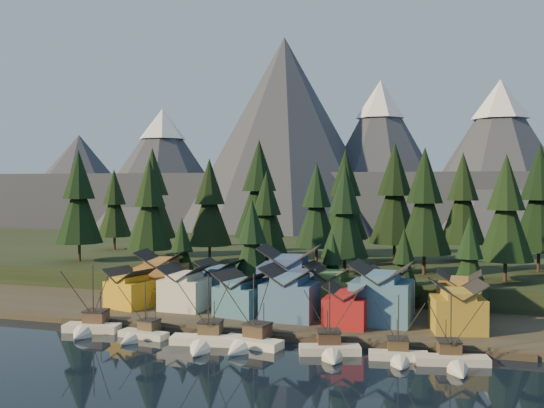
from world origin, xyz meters
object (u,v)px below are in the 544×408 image
(house_front_1, at_px, (185,286))
(boat_3, at_px, (248,332))
(boat_4, at_px, (330,340))
(house_front_0, at_px, (129,287))
(boat_2, at_px, (205,333))
(house_back_1, at_px, (219,281))
(boat_6, at_px, (453,353))
(boat_0, at_px, (89,318))
(boat_1, at_px, (140,327))
(boat_5, at_px, (399,347))
(house_back_0, at_px, (162,274))

(house_front_1, bearing_deg, boat_3, -40.11)
(boat_4, bearing_deg, house_front_0, 142.34)
(boat_2, bearing_deg, house_back_1, 98.86)
(boat_6, bearing_deg, house_back_1, 138.79)
(boat_0, bearing_deg, boat_6, -10.71)
(boat_1, height_order, house_front_1, house_front_1)
(boat_6, bearing_deg, boat_0, 166.46)
(boat_0, distance_m, boat_5, 52.19)
(boat_0, relative_size, boat_2, 0.98)
(house_back_0, bearing_deg, boat_5, -36.00)
(house_front_1, bearing_deg, house_back_1, 65.64)
(boat_2, relative_size, boat_4, 1.10)
(house_front_1, distance_m, house_back_0, 10.81)
(boat_4, height_order, boat_5, boat_4)
(boat_5, bearing_deg, house_back_0, 145.38)
(boat_5, bearing_deg, boat_1, 170.62)
(boat_5, xyz_separation_m, house_back_0, (-50.16, 23.82, 4.86))
(boat_1, distance_m, house_front_1, 17.35)
(house_front_1, bearing_deg, boat_1, -88.30)
(boat_2, height_order, boat_3, boat_3)
(boat_6, distance_m, house_front_0, 62.65)
(boat_4, relative_size, boat_6, 1.02)
(boat_0, distance_m, boat_4, 42.20)
(boat_2, xyz_separation_m, boat_6, (37.34, 0.56, -0.21))
(house_front_0, bearing_deg, house_back_0, 85.79)
(boat_0, height_order, boat_4, boat_0)
(boat_4, distance_m, boat_5, 10.00)
(boat_2, distance_m, boat_5, 29.84)
(boat_6, bearing_deg, house_front_1, 148.37)
(boat_0, height_order, boat_2, boat_0)
(boat_6, distance_m, house_back_0, 62.75)
(boat_4, bearing_deg, boat_2, 164.85)
(boat_3, bearing_deg, house_back_1, 132.35)
(boat_3, bearing_deg, boat_5, 11.41)
(house_front_0, bearing_deg, boat_1, -39.98)
(boat_2, xyz_separation_m, boat_4, (19.83, 0.80, 0.16))
(boat_1, relative_size, boat_2, 0.79)
(boat_5, relative_size, house_front_0, 1.14)
(boat_2, relative_size, house_front_0, 1.44)
(boat_2, bearing_deg, boat_3, -0.81)
(boat_4, xyz_separation_m, house_front_0, (-42.96, 15.80, 3.10))
(boat_0, height_order, house_front_0, boat_0)
(boat_1, distance_m, boat_4, 31.93)
(boat_0, height_order, house_back_0, house_back_0)
(boat_6, bearing_deg, boat_2, 168.68)
(house_back_0, bearing_deg, house_front_1, -49.87)
(boat_1, height_order, boat_2, boat_2)
(boat_0, distance_m, boat_1, 10.31)
(house_back_0, bearing_deg, house_front_0, -119.38)
(boat_0, relative_size, boat_3, 1.01)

